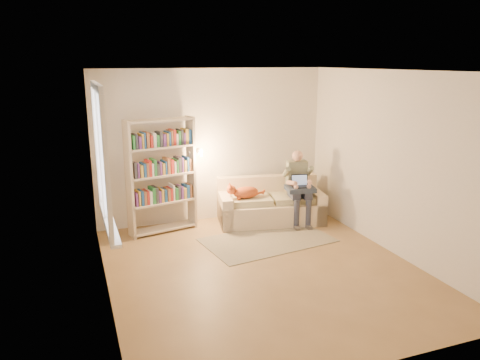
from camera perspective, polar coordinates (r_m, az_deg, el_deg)
name	(u,v)px	position (r m, az deg, el deg)	size (l,w,h in m)	color
floor	(263,269)	(6.40, 2.77, -10.79)	(4.50, 4.50, 0.00)	olive
ceiling	(265,71)	(5.80, 3.09, 13.16)	(4.00, 4.50, 0.02)	white
wall_left	(101,190)	(5.52, -16.56, -1.15)	(0.02, 4.50, 2.60)	silver
wall_right	(394,164)	(6.98, 18.21, 1.91)	(0.02, 4.50, 2.60)	silver
wall_back	(212,146)	(8.04, -3.39, 4.18)	(4.00, 0.02, 2.60)	silver
wall_front	(369,235)	(4.09, 15.45, -6.52)	(4.00, 0.02, 2.60)	silver
window	(104,179)	(5.70, -16.23, 0.13)	(0.12, 1.52, 1.69)	white
sofa	(270,206)	(8.11, 3.70, -3.20)	(1.89, 1.11, 0.75)	beige
person	(298,183)	(7.98, 7.13, -0.37)	(0.43, 0.59, 1.25)	gray
cat	(247,192)	(7.83, 0.84, -1.45)	(0.68, 0.31, 0.24)	orange
blanket	(296,189)	(7.87, 6.84, -1.06)	(0.46, 0.38, 0.08)	#283447
laptop	(296,184)	(7.86, 6.84, -0.44)	(0.32, 0.27, 0.25)	black
bookshelf	(161,170)	(7.54, -9.56, 1.18)	(1.27, 0.50, 1.85)	beige
rug	(268,240)	(7.35, 3.38, -7.33)	(1.94, 1.14, 0.01)	gray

